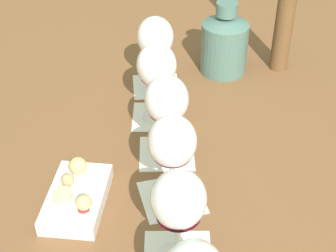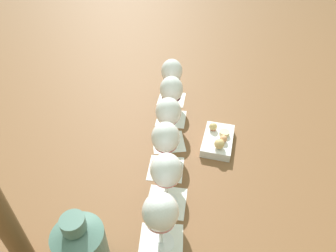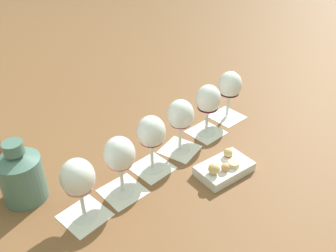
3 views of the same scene
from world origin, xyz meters
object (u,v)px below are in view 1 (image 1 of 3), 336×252
wine_glass_0 (155,40)px  wine_glass_1 (157,69)px  wine_glass_4 (179,203)px  wine_glass_3 (172,145)px  ceramic_vase (224,42)px  wine_glass_2 (167,103)px  snack_dish (77,196)px

wine_glass_0 → wine_glass_1: 0.13m
wine_glass_1 → wine_glass_4: bearing=43.0°
wine_glass_1 → wine_glass_3: size_ratio=1.00×
ceramic_vase → wine_glass_3: bearing=21.2°
wine_glass_4 → wine_glass_2: bearing=-138.7°
wine_glass_3 → wine_glass_4: bearing=40.8°
wine_glass_3 → snack_dish: size_ratio=0.94×
wine_glass_2 → wine_glass_4: size_ratio=1.00×
ceramic_vase → wine_glass_2: bearing=14.1°
wine_glass_2 → wine_glass_1: bearing=-133.3°
wine_glass_3 → wine_glass_4: size_ratio=1.00×
wine_glass_1 → snack_dish: bearing=9.5°
wine_glass_2 → snack_dish: wine_glass_2 is taller
wine_glass_2 → wine_glass_4: 0.27m
snack_dish → wine_glass_2: bearing=168.3°
wine_glass_0 → snack_dish: (0.40, 0.13, -0.11)m
wine_glass_0 → wine_glass_4: bearing=42.2°
wine_glass_1 → wine_glass_4: same height
wine_glass_4 → snack_dish: 0.25m
wine_glass_0 → wine_glass_2: 0.26m
wine_glass_4 → ceramic_vase: bearing=-154.5°
wine_glass_2 → wine_glass_3: 0.13m
snack_dish → wine_glass_1: bearing=-170.5°
wine_glass_4 → ceramic_vase: 0.62m
wine_glass_3 → wine_glass_0: bearing=-137.3°
wine_glass_3 → ceramic_vase: (-0.45, -0.18, -0.05)m
wine_glass_0 → ceramic_vase: bearing=152.0°
wine_glass_1 → wine_glass_3: bearing=44.2°
wine_glass_1 → wine_glass_4: size_ratio=1.00×
wine_glass_0 → snack_dish: wine_glass_0 is taller
snack_dish → ceramic_vase: bearing=-175.5°
wine_glass_1 → ceramic_vase: same height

